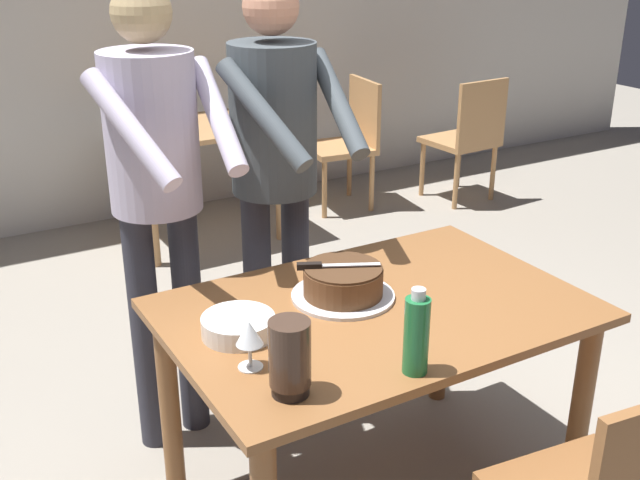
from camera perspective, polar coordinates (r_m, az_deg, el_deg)
back_wall at (r=5.27m, az=-16.81°, el=15.64°), size 10.00×0.12×2.70m
main_dining_table at (r=2.53m, az=4.12°, el=-7.39°), size 1.33×0.89×0.75m
cake_on_platter at (r=2.50m, az=1.73°, el=-3.23°), size 0.34×0.34×0.11m
cake_knife at (r=2.46m, az=0.08°, el=-1.92°), size 0.25×0.14×0.02m
plate_stack at (r=2.30m, az=-6.10°, el=-6.37°), size 0.22×0.22×0.06m
wine_glass_near at (r=2.10m, az=-5.28°, el=-7.02°), size 0.08×0.08×0.14m
water_bottle at (r=2.08m, az=7.18°, el=-6.98°), size 0.07×0.07×0.25m
hurricane_lamp at (r=1.98m, az=-2.26°, el=-8.73°), size 0.11×0.11×0.21m
person_cutting_cake at (r=2.87m, az=-3.32°, el=6.03°), size 0.46×0.57×1.72m
person_standing_beside at (r=2.73m, az=-12.08°, el=4.73°), size 0.46×0.57×1.72m
background_table at (r=4.87m, az=-8.96°, el=6.55°), size 1.00×0.70×0.74m
background_chair_0 at (r=5.64m, az=10.91°, el=7.66°), size 0.47×0.47×0.90m
background_chair_1 at (r=5.45m, az=2.07°, el=7.54°), size 0.49×0.49×0.90m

